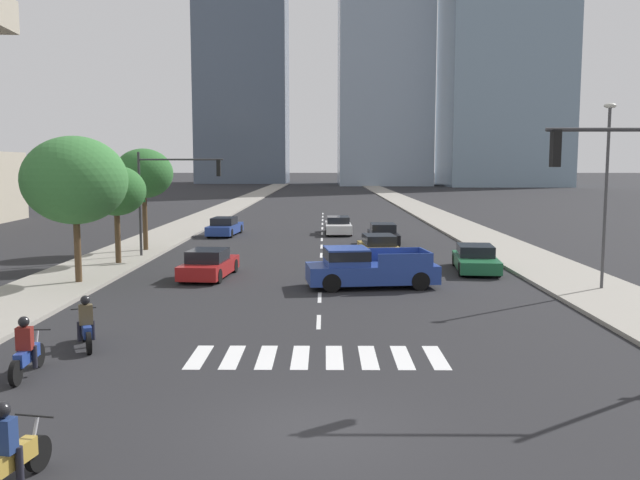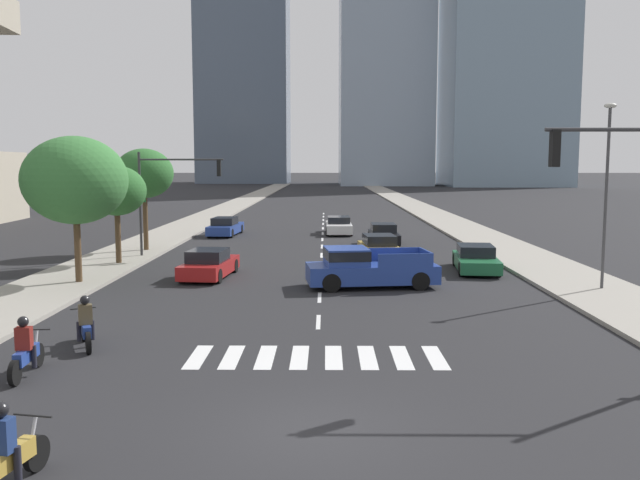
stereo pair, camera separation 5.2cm
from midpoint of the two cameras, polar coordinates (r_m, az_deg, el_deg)
ground_plane at (r=13.31m, az=-0.48°, el=-15.99°), size 800.00×800.00×0.00m
sidewalk_east at (r=43.95m, az=14.75°, el=-0.30°), size 4.00×260.00×0.15m
sidewalk_west at (r=44.06m, az=-14.28°, el=-0.27°), size 4.00×260.00×0.15m
crosswalk_near at (r=17.97m, az=-0.21°, el=-9.96°), size 6.75×2.22×0.01m
lane_divider_center at (r=45.52m, az=0.24°, el=0.05°), size 0.14×50.00×0.01m
motorcycle_lead at (r=17.76m, az=-23.73°, el=-8.78°), size 0.70×2.07×1.49m
motorcycle_trailing at (r=19.85m, az=-19.31°, el=-7.01°), size 1.09×1.93×1.49m
motorcycle_third at (r=11.92m, az=-25.10°, el=-16.35°), size 0.73×2.04×1.49m
pickup_truck at (r=27.80m, az=3.95°, el=-2.40°), size 5.57×2.74×1.67m
sedan_black_0 at (r=43.08m, az=5.49°, el=0.45°), size 1.79×4.54×1.30m
sedan_blue_1 at (r=48.57m, az=-8.06°, el=1.10°), size 2.12×4.92×1.31m
sedan_red_2 at (r=30.53m, az=-9.41°, el=-2.08°), size 2.20×4.51×1.30m
sedan_green_3 at (r=32.88m, az=13.20°, el=-1.60°), size 2.33×4.84×1.23m
sedan_white_4 at (r=49.21m, az=1.64°, el=1.22°), size 1.93×4.72×1.26m
sedan_gold_5 at (r=35.97m, az=5.16°, el=-0.72°), size 2.21×4.75×1.32m
traffic_signal_far at (r=37.01m, az=-12.50°, el=4.66°), size 4.86×0.28×5.60m
street_lamp_east at (r=28.76m, az=23.33°, el=4.58°), size 0.50×0.24×7.32m
street_tree_nearest at (r=29.72m, az=-20.14°, el=4.80°), size 4.32×4.32×6.12m
street_tree_second at (r=34.92m, az=-16.94°, el=4.02°), size 2.94×2.94×4.89m
street_tree_third at (r=39.87m, az=-14.75°, el=5.49°), size 3.35×3.35×5.85m
office_tower_left_skyline at (r=193.23m, az=-6.56°, el=19.26°), size 24.28×21.40×97.09m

